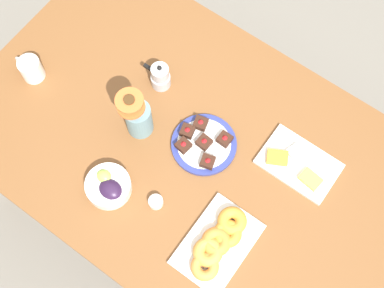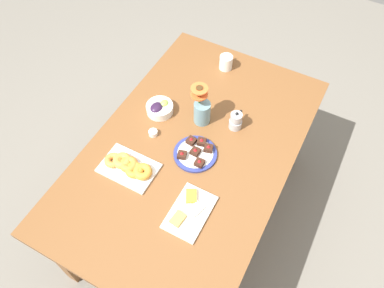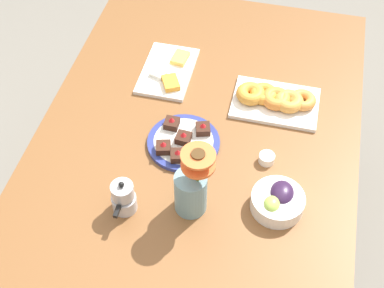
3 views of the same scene
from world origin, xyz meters
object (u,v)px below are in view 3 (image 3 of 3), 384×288
(jam_cup_honey, at_px, (267,158))
(dessert_plate, at_px, (183,142))
(dining_table, at_px, (192,169))
(croissant_platter, at_px, (275,99))
(moka_pot, at_px, (123,198))
(cheese_platter, at_px, (168,71))
(flower_vase, at_px, (191,189))
(grape_bowl, at_px, (278,201))

(jam_cup_honey, relative_size, dessert_plate, 0.21)
(dining_table, relative_size, croissant_platter, 5.68)
(moka_pot, bearing_deg, dessert_plate, 158.08)
(cheese_platter, distance_m, dessert_plate, 0.33)
(flower_vase, relative_size, moka_pot, 2.09)
(jam_cup_honey, bearing_deg, grape_bowl, 18.51)
(cheese_platter, height_order, moka_pot, moka_pot)
(cheese_platter, relative_size, croissant_platter, 0.92)
(dessert_plate, height_order, flower_vase, flower_vase)
(cheese_platter, relative_size, dessert_plate, 1.16)
(croissant_platter, relative_size, jam_cup_honey, 5.87)
(cheese_platter, xyz_separation_m, flower_vase, (0.51, 0.20, 0.08))
(croissant_platter, distance_m, jam_cup_honey, 0.24)
(grape_bowl, height_order, croissant_platter, grape_bowl)
(grape_bowl, relative_size, jam_cup_honey, 3.12)
(flower_vase, bearing_deg, dessert_plate, -160.44)
(jam_cup_honey, bearing_deg, dessert_plate, -91.40)
(cheese_platter, bearing_deg, croissant_platter, 80.25)
(dining_table, distance_m, dessert_plate, 0.11)
(croissant_platter, distance_m, dessert_plate, 0.34)
(jam_cup_honey, height_order, flower_vase, flower_vase)
(croissant_platter, bearing_deg, dessert_plate, -46.99)
(dining_table, bearing_deg, flower_vase, 12.77)
(cheese_platter, height_order, dessert_plate, dessert_plate)
(dining_table, relative_size, flower_vase, 6.44)
(cheese_platter, distance_m, flower_vase, 0.56)
(grape_bowl, bearing_deg, dessert_plate, -117.28)
(jam_cup_honey, height_order, moka_pot, moka_pot)
(jam_cup_honey, relative_size, moka_pot, 0.40)
(croissant_platter, bearing_deg, dining_table, -40.17)
(dining_table, bearing_deg, jam_cup_honey, 94.48)
(dining_table, relative_size, jam_cup_honey, 33.33)
(moka_pot, bearing_deg, flower_vase, 104.28)
(jam_cup_honey, bearing_deg, cheese_platter, -128.41)
(flower_vase, bearing_deg, grape_bowl, 103.15)
(grape_bowl, relative_size, dessert_plate, 0.67)
(croissant_platter, xyz_separation_m, jam_cup_honey, (0.24, 0.01, -0.01))
(dining_table, relative_size, grape_bowl, 10.67)
(croissant_platter, distance_m, moka_pot, 0.61)
(grape_bowl, height_order, dessert_plate, grape_bowl)
(flower_vase, height_order, moka_pot, flower_vase)
(dining_table, xyz_separation_m, grape_bowl, (0.14, 0.28, 0.12))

